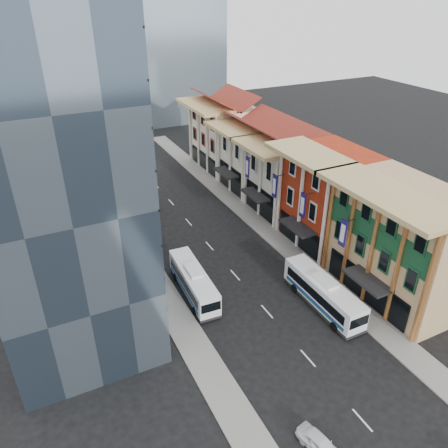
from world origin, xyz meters
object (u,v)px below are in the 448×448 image
bus_right (323,293)px  sedan_left (320,444)px  shophouse_tan (403,243)px  bus_left_near (194,281)px  bus_left_far (141,204)px  office_tower (48,164)px

bus_right → sedan_left: bus_right is taller
shophouse_tan → sedan_left: bearing=-148.1°
bus_left_near → bus_right: (11.00, -7.71, 0.10)m
bus_left_far → bus_right: size_ratio=0.96×
shophouse_tan → bus_right: size_ratio=1.32×
bus_left_near → bus_right: 13.43m
bus_right → office_tower: bearing=150.5°
bus_left_far → sedan_left: bus_left_far is taller
office_tower → bus_right: size_ratio=2.82×
shophouse_tan → bus_left_near: size_ratio=1.40×
bus_left_near → bus_right: bearing=-32.0°
shophouse_tan → sedan_left: size_ratio=3.81×
shophouse_tan → bus_right: 9.61m
sedan_left → bus_left_far: bearing=78.3°
shophouse_tan → bus_left_near: shophouse_tan is taller
bus_left_near → bus_right: bus_right is taller
shophouse_tan → bus_right: bearing=171.5°
office_tower → bus_right: (22.50, -12.72, -13.30)m
bus_left_near → sedan_left: (1.07, -20.44, -0.97)m
bus_left_near → bus_left_far: 20.14m
bus_left_far → office_tower: bearing=-105.2°
bus_left_near → bus_left_far: size_ratio=0.98×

